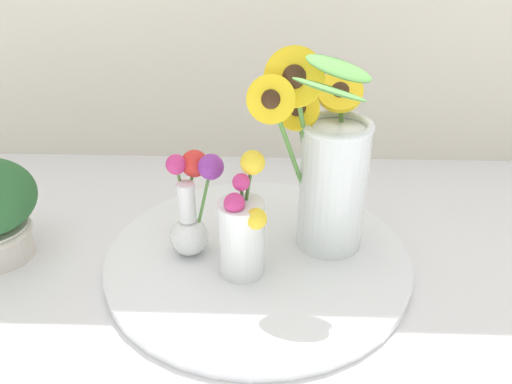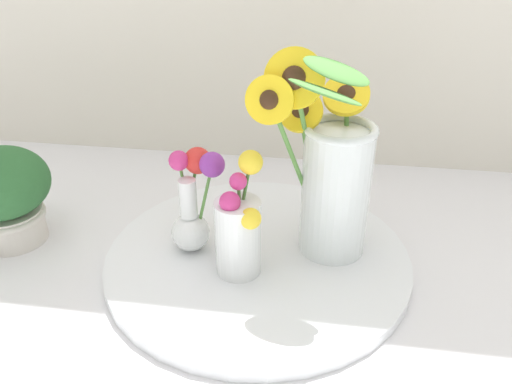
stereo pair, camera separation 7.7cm
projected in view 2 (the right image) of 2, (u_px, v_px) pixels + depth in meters
The scene contains 6 objects.
ground_plane at pixel (252, 285), 0.78m from camera, with size 6.00×6.00×0.00m, color silver.
serving_tray at pixel (256, 257), 0.83m from camera, with size 0.50×0.50×0.02m.
mason_jar_sunflowers at pixel (332, 177), 0.77m from camera, with size 0.20×0.19×0.34m.
vase_small_center at pixel (239, 229), 0.75m from camera, with size 0.07×0.08×0.20m.
vase_bulb_right at pixel (193, 203), 0.80m from camera, with size 0.09×0.08×0.17m.
potted_plant at pixel (4, 192), 0.85m from camera, with size 0.16×0.16×0.17m.
Camera 2 is at (0.10, -0.60, 0.51)m, focal length 35.00 mm.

